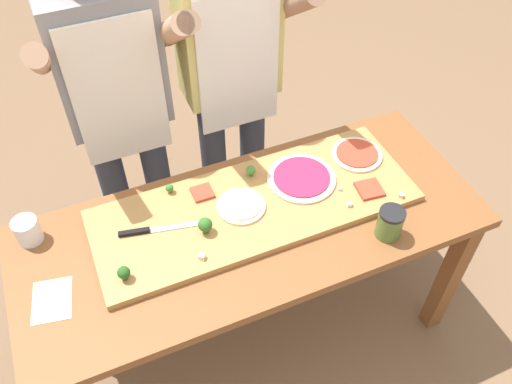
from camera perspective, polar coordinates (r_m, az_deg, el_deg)
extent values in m
plane|color=brown|center=(2.62, -0.40, -14.38)|extent=(8.00, 8.00, 0.00)
cube|color=brown|center=(2.47, 19.85, -8.38)|extent=(0.07, 0.07, 0.75)
cube|color=brown|center=(2.43, -21.21, -10.30)|extent=(0.07, 0.07, 0.75)
cube|color=brown|center=(2.73, 12.77, 0.61)|extent=(0.07, 0.07, 0.75)
cube|color=brown|center=(1.98, -0.52, -3.77)|extent=(1.72, 0.70, 0.04)
cube|color=#B27F47|center=(2.00, -0.10, -1.45)|extent=(1.21, 0.44, 0.03)
cube|color=#B7BABF|center=(1.94, -8.59, -3.68)|extent=(0.18, 0.06, 0.00)
cube|color=black|center=(1.94, -12.81, -4.18)|extent=(0.11, 0.04, 0.02)
cylinder|color=beige|center=(1.98, -1.59, -1.52)|extent=(0.18, 0.18, 0.01)
cylinder|color=beige|center=(1.97, -1.59, -1.36)|extent=(0.15, 0.15, 0.01)
cylinder|color=beige|center=(2.21, 10.65, 3.92)|extent=(0.20, 0.20, 0.01)
cylinder|color=#BC3D28|center=(2.20, 10.68, 4.07)|extent=(0.17, 0.17, 0.01)
cylinder|color=beige|center=(2.08, 4.86, 1.46)|extent=(0.27, 0.27, 0.01)
cylinder|color=#9E234C|center=(2.08, 4.87, 1.62)|extent=(0.22, 0.22, 0.01)
cube|color=#BC3D28|center=(2.03, -5.71, -0.07)|extent=(0.08, 0.08, 0.01)
cube|color=#BC3D28|center=(2.08, 11.95, 0.30)|extent=(0.10, 0.10, 0.01)
cylinder|color=#366618|center=(1.91, -5.36, -4.00)|extent=(0.02, 0.02, 0.02)
sphere|color=#2D6623|center=(1.88, -5.42, -3.46)|extent=(0.05, 0.05, 0.05)
cylinder|color=#3F7220|center=(2.05, -9.12, 0.11)|extent=(0.01, 0.01, 0.01)
sphere|color=#38752D|center=(2.04, -9.17, 0.43)|extent=(0.03, 0.03, 0.03)
cylinder|color=#2C5915|center=(1.84, -13.72, -8.72)|extent=(0.02, 0.02, 0.02)
sphere|color=#23561E|center=(1.82, -13.85, -8.30)|extent=(0.04, 0.04, 0.04)
cylinder|color=#487A23|center=(2.09, -0.57, 1.94)|extent=(0.02, 0.02, 0.02)
sphere|color=#427F33|center=(2.07, -0.57, 2.35)|extent=(0.04, 0.04, 0.04)
cube|color=silver|center=(2.06, 8.94, 0.28)|extent=(0.02, 0.02, 0.01)
cube|color=silver|center=(1.84, -5.75, -6.81)|extent=(0.03, 0.03, 0.02)
cube|color=silver|center=(2.08, 15.17, -0.36)|extent=(0.02, 0.02, 0.02)
cube|color=white|center=(2.01, 9.89, -1.29)|extent=(0.02, 0.02, 0.02)
cylinder|color=white|center=(2.05, -23.08, -3.78)|extent=(0.09, 0.09, 0.10)
cylinder|color=white|center=(2.06, -22.93, -4.11)|extent=(0.08, 0.08, 0.05)
cylinder|color=#517033|center=(1.95, 13.98, -3.34)|extent=(0.09, 0.09, 0.11)
cylinder|color=black|center=(1.91, 14.30, -2.20)|extent=(0.09, 0.09, 0.01)
cube|color=white|center=(1.90, -20.83, -10.68)|extent=(0.15, 0.18, 0.00)
cylinder|color=#333847|center=(2.58, -14.44, -0.64)|extent=(0.12, 0.12, 0.90)
cylinder|color=#333847|center=(2.60, -10.21, 0.64)|extent=(0.12, 0.12, 0.90)
cube|color=gray|center=(2.13, -15.47, 13.35)|extent=(0.40, 0.20, 0.55)
cube|color=silver|center=(2.08, -14.37, 10.01)|extent=(0.34, 0.01, 0.60)
cylinder|color=tan|center=(1.97, -22.11, 12.85)|extent=(0.08, 0.39, 0.31)
cylinder|color=tan|center=(2.01, -8.99, 16.53)|extent=(0.08, 0.39, 0.31)
cylinder|color=#333847|center=(2.64, -4.41, 2.40)|extent=(0.12, 0.12, 0.90)
cylinder|color=#333847|center=(2.69, -0.40, 3.60)|extent=(0.12, 0.12, 0.90)
cube|color=#D1C670|center=(2.22, -2.99, 16.52)|extent=(0.40, 0.20, 0.55)
cube|color=white|center=(2.18, -1.84, 13.33)|extent=(0.34, 0.01, 0.60)
cylinder|color=#997056|center=(2.02, -8.41, 16.67)|extent=(0.08, 0.39, 0.31)
cylinder|color=#997056|center=(2.16, 3.94, 19.25)|extent=(0.08, 0.39, 0.31)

